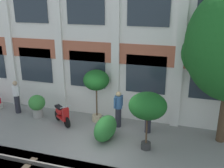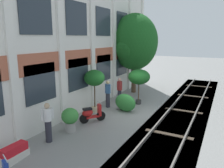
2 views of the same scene
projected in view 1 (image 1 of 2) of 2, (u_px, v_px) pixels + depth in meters
name	position (u px, v px, depth m)	size (l,w,h in m)	color
ground_plane	(97.00, 145.00, 10.19)	(80.00, 80.00, 0.00)	gray
apartment_facade	(117.00, 28.00, 11.40)	(16.79, 0.64, 8.35)	silver
potted_plant_stone_basin	(37.00, 104.00, 12.32)	(0.77, 0.77, 1.10)	gray
potted_plant_low_pan	(96.00, 82.00, 11.56)	(1.15, 1.15, 2.43)	tan
potted_plant_tall_urn	(148.00, 107.00, 9.37)	(1.38, 1.38, 2.25)	#333333
scooter_near_curb	(61.00, 114.00, 11.79)	(1.17, 0.88, 0.98)	black
resident_by_doorway	(16.00, 96.00, 12.72)	(0.48, 0.34, 1.65)	#282833
resident_watching_tracks	(148.00, 114.00, 10.86)	(0.47, 0.34, 1.61)	#282833
resident_near_plants	(118.00, 108.00, 11.35)	(0.34, 0.47, 1.64)	#282833
topiary_hedge	(105.00, 128.00, 10.39)	(1.35, 0.70, 1.01)	#2D7A33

